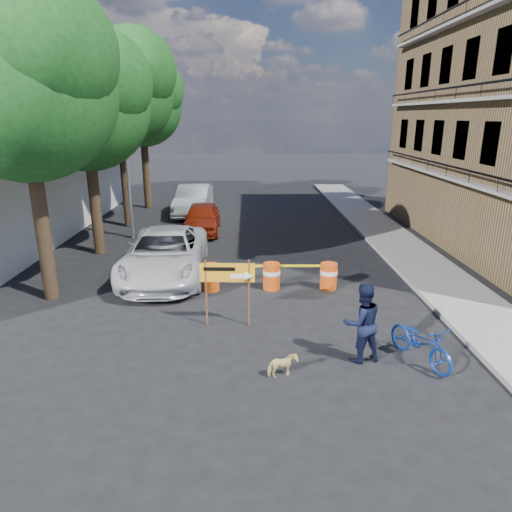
{
  "coord_description": "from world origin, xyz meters",
  "views": [
    {
      "loc": [
        -0.55,
        -11.68,
        5.58
      ],
      "look_at": [
        -0.27,
        2.22,
        1.3
      ],
      "focal_mm": 32.0,
      "sensor_mm": 36.0,
      "label": 1
    }
  ],
  "objects_px": {
    "detour_sign": "(235,278)",
    "sedan_silver": "(194,200)",
    "barrel_far_left": "(155,277)",
    "bicycle": "(423,324)",
    "suv_white": "(165,254)",
    "barrel_mid_left": "(211,277)",
    "barrel_mid_right": "(272,276)",
    "barrel_far_right": "(329,276)",
    "sedan_red": "(202,218)",
    "dog": "(283,366)",
    "pedestrian": "(362,323)"
  },
  "relations": [
    {
      "from": "barrel_far_left",
      "to": "dog",
      "type": "xyz_separation_m",
      "value": [
        3.83,
        -5.37,
        -0.19
      ]
    },
    {
      "from": "detour_sign",
      "to": "sedan_red",
      "type": "bearing_deg",
      "value": 102.58
    },
    {
      "from": "barrel_mid_right",
      "to": "dog",
      "type": "height_order",
      "value": "barrel_mid_right"
    },
    {
      "from": "barrel_mid_right",
      "to": "detour_sign",
      "type": "xyz_separation_m",
      "value": [
        -1.15,
        -2.75,
        0.93
      ]
    },
    {
      "from": "bicycle",
      "to": "barrel_mid_left",
      "type": "bearing_deg",
      "value": 114.93
    },
    {
      "from": "sedan_red",
      "to": "sedan_silver",
      "type": "relative_size",
      "value": 0.82
    },
    {
      "from": "barrel_far_left",
      "to": "sedan_red",
      "type": "xyz_separation_m",
      "value": [
        0.81,
        7.97,
        0.26
      ]
    },
    {
      "from": "dog",
      "to": "suv_white",
      "type": "bearing_deg",
      "value": 11.04
    },
    {
      "from": "barrel_mid_left",
      "to": "dog",
      "type": "distance_m",
      "value": 5.71
    },
    {
      "from": "barrel_far_left",
      "to": "barrel_mid_left",
      "type": "bearing_deg",
      "value": -0.51
    },
    {
      "from": "barrel_far_right",
      "to": "sedan_red",
      "type": "distance_m",
      "value": 9.39
    },
    {
      "from": "barrel_far_left",
      "to": "barrel_far_right",
      "type": "distance_m",
      "value": 5.78
    },
    {
      "from": "suv_white",
      "to": "detour_sign",
      "type": "bearing_deg",
      "value": -59.37
    },
    {
      "from": "bicycle",
      "to": "barrel_mid_right",
      "type": "bearing_deg",
      "value": 100.98
    },
    {
      "from": "detour_sign",
      "to": "sedan_silver",
      "type": "bearing_deg",
      "value": 102.93
    },
    {
      "from": "barrel_far_left",
      "to": "pedestrian",
      "type": "bearing_deg",
      "value": -39.14
    },
    {
      "from": "sedan_red",
      "to": "sedan_silver",
      "type": "distance_m",
      "value": 4.45
    },
    {
      "from": "suv_white",
      "to": "sedan_silver",
      "type": "relative_size",
      "value": 1.16
    },
    {
      "from": "bicycle",
      "to": "suv_white",
      "type": "bearing_deg",
      "value": 115.66
    },
    {
      "from": "dog",
      "to": "sedan_silver",
      "type": "bearing_deg",
      "value": -5.41
    },
    {
      "from": "barrel_far_left",
      "to": "sedan_red",
      "type": "bearing_deg",
      "value": 84.18
    },
    {
      "from": "pedestrian",
      "to": "suv_white",
      "type": "bearing_deg",
      "value": -61.4
    },
    {
      "from": "bicycle",
      "to": "sedan_red",
      "type": "height_order",
      "value": "bicycle"
    },
    {
      "from": "bicycle",
      "to": "dog",
      "type": "height_order",
      "value": "bicycle"
    },
    {
      "from": "detour_sign",
      "to": "suv_white",
      "type": "relative_size",
      "value": 0.32
    },
    {
      "from": "barrel_mid_right",
      "to": "sedan_silver",
      "type": "xyz_separation_m",
      "value": [
        -3.94,
        12.29,
        0.39
      ]
    },
    {
      "from": "barrel_far_right",
      "to": "pedestrian",
      "type": "xyz_separation_m",
      "value": [
        -0.05,
        -4.67,
        0.5
      ]
    },
    {
      "from": "barrel_mid_left",
      "to": "barrel_mid_right",
      "type": "height_order",
      "value": "same"
    },
    {
      "from": "barrel_mid_right",
      "to": "barrel_far_right",
      "type": "relative_size",
      "value": 1.0
    },
    {
      "from": "barrel_mid_left",
      "to": "barrel_far_right",
      "type": "height_order",
      "value": "same"
    },
    {
      "from": "bicycle",
      "to": "sedan_silver",
      "type": "xyz_separation_m",
      "value": [
        -7.18,
        17.11,
        -0.12
      ]
    },
    {
      "from": "barrel_mid_left",
      "to": "suv_white",
      "type": "height_order",
      "value": "suv_white"
    },
    {
      "from": "sedan_red",
      "to": "sedan_silver",
      "type": "height_order",
      "value": "sedan_silver"
    },
    {
      "from": "barrel_mid_right",
      "to": "barrel_mid_left",
      "type": "bearing_deg",
      "value": -178.26
    },
    {
      "from": "barrel_mid_left",
      "to": "bicycle",
      "type": "bearing_deg",
      "value": -42.05
    },
    {
      "from": "barrel_mid_right",
      "to": "barrel_far_right",
      "type": "height_order",
      "value": "same"
    },
    {
      "from": "sedan_silver",
      "to": "barrel_far_right",
      "type": "bearing_deg",
      "value": -62.73
    },
    {
      "from": "bicycle",
      "to": "suv_white",
      "type": "relative_size",
      "value": 0.33
    },
    {
      "from": "barrel_mid_right",
      "to": "suv_white",
      "type": "bearing_deg",
      "value": 160.26
    },
    {
      "from": "dog",
      "to": "sedan_silver",
      "type": "relative_size",
      "value": 0.13
    },
    {
      "from": "barrel_far_left",
      "to": "bicycle",
      "type": "height_order",
      "value": "bicycle"
    },
    {
      "from": "barrel_far_right",
      "to": "suv_white",
      "type": "bearing_deg",
      "value": 166.26
    },
    {
      "from": "barrel_mid_right",
      "to": "detour_sign",
      "type": "relative_size",
      "value": 0.47
    },
    {
      "from": "barrel_mid_left",
      "to": "barrel_mid_right",
      "type": "xyz_separation_m",
      "value": [
        2.02,
        0.06,
        0.0
      ]
    },
    {
      "from": "barrel_mid_right",
      "to": "detour_sign",
      "type": "height_order",
      "value": "detour_sign"
    },
    {
      "from": "pedestrian",
      "to": "dog",
      "type": "distance_m",
      "value": 2.14
    },
    {
      "from": "barrel_mid_left",
      "to": "suv_white",
      "type": "xyz_separation_m",
      "value": [
        -1.75,
        1.41,
        0.37
      ]
    },
    {
      "from": "barrel_far_right",
      "to": "bicycle",
      "type": "relative_size",
      "value": 0.46
    },
    {
      "from": "barrel_far_left",
      "to": "barrel_mid_right",
      "type": "relative_size",
      "value": 1.0
    },
    {
      "from": "barrel_far_left",
      "to": "detour_sign",
      "type": "height_order",
      "value": "detour_sign"
    }
  ]
}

